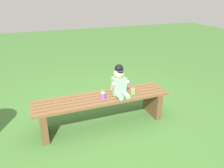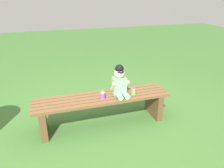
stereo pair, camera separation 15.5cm
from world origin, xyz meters
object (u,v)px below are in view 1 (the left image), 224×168
at_px(park_bench, 102,105).
at_px(sippy_cup_right, 133,90).
at_px(sippy_cup_left, 103,95).
at_px(child_figure, 119,82).

distance_m(park_bench, sippy_cup_right, 0.45).
bearing_deg(park_bench, sippy_cup_right, -7.89).
bearing_deg(sippy_cup_left, sippy_cup_right, 0.00).
bearing_deg(sippy_cup_left, child_figure, 11.45).
relative_size(park_bench, child_figure, 4.35).
relative_size(child_figure, sippy_cup_left, 3.26).
height_order(child_figure, sippy_cup_left, child_figure).
relative_size(park_bench, sippy_cup_left, 14.21).
distance_m(child_figure, sippy_cup_left, 0.28).
distance_m(child_figure, sippy_cup_right, 0.22).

